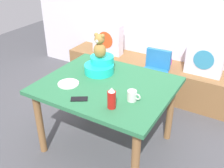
{
  "coord_description": "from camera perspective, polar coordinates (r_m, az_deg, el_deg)",
  "views": [
    {
      "loc": [
        1.14,
        -1.85,
        1.96
      ],
      "look_at": [
        0.0,
        0.1,
        0.69
      ],
      "focal_mm": 42.29,
      "sensor_mm": 36.0,
      "label": 1
    }
  ],
  "objects": [
    {
      "name": "pillow_floral_left",
      "position": [
        3.84,
        -0.93,
        9.79
      ],
      "size": [
        0.44,
        0.15,
        0.44
      ],
      "color": "silver",
      "rests_on": "window_bench"
    },
    {
      "name": "infant_seat_teal",
      "position": [
        2.69,
        -2.59,
        4.02
      ],
      "size": [
        0.3,
        0.33,
        0.16
      ],
      "color": "#1BCABA",
      "rests_on": "dining_table"
    },
    {
      "name": "window_bench",
      "position": [
        3.74,
        8.99,
        1.34
      ],
      "size": [
        2.6,
        0.44,
        0.46
      ],
      "primitive_type": "cube",
      "color": "olive",
      "rests_on": "ground_plane"
    },
    {
      "name": "dining_table",
      "position": [
        2.54,
        -1.14,
        -1.93
      ],
      "size": [
        1.22,
        1.02,
        0.74
      ],
      "color": "#2D7247",
      "rests_on": "ground_plane"
    },
    {
      "name": "book_stack",
      "position": [
        3.59,
        10.93,
        4.75
      ],
      "size": [
        0.2,
        0.14,
        0.08
      ],
      "primitive_type": "cube",
      "color": "#BE33C7",
      "rests_on": "window_bench"
    },
    {
      "name": "teddy_bear",
      "position": [
        2.61,
        -2.69,
        8.12
      ],
      "size": [
        0.13,
        0.12,
        0.25
      ],
      "color": "olive",
      "rests_on": "infant_seat_teal"
    },
    {
      "name": "coffee_mug",
      "position": [
        2.22,
        4.4,
        -2.54
      ],
      "size": [
        0.12,
        0.08,
        0.09
      ],
      "color": "silver",
      "rests_on": "dining_table"
    },
    {
      "name": "dinner_plate_near",
      "position": [
        2.52,
        -9.41,
        0.06
      ],
      "size": [
        0.2,
        0.2,
        0.01
      ],
      "primitive_type": "cylinder",
      "color": "white",
      "rests_on": "dining_table"
    },
    {
      "name": "highchair",
      "position": [
        3.19,
        9.05,
        2.13
      ],
      "size": [
        0.34,
        0.46,
        0.79
      ],
      "color": "#2672B2",
      "rests_on": "ground_plane"
    },
    {
      "name": "ground_plane",
      "position": [
        2.93,
        -1.01,
        -12.72
      ],
      "size": [
        8.0,
        8.0,
        0.0
      ],
      "primitive_type": "plane",
      "color": "#4C4C51"
    },
    {
      "name": "cell_phone",
      "position": [
        2.27,
        -7.09,
        -3.23
      ],
      "size": [
        0.16,
        0.14,
        0.01
      ],
      "primitive_type": "cube",
      "rotation": [
        0.0,
        0.0,
        2.13
      ],
      "color": "black",
      "rests_on": "dining_table"
    },
    {
      "name": "pillow_floral_right",
      "position": [
        3.38,
        19.47,
        5.34
      ],
      "size": [
        0.44,
        0.15,
        0.44
      ],
      "color": "silver",
      "rests_on": "window_bench"
    },
    {
      "name": "ketchup_bottle",
      "position": [
        2.11,
        -0.09,
        -3.14
      ],
      "size": [
        0.07,
        0.07,
        0.18
      ],
      "color": "red",
      "rests_on": "dining_table"
    }
  ]
}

